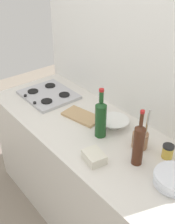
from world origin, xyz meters
TOP-DOWN VIEW (x-y plane):
  - ground_plane at (0.00, 0.00)m, footprint 6.00×6.00m
  - counter_block at (0.00, 0.00)m, footprint 1.80×0.70m
  - backsplash_panel at (0.00, 0.38)m, footprint 1.90×0.06m
  - stovetop_hob at (-0.56, 0.03)m, footprint 0.44×0.38m
  - plate_stack at (0.72, 0.02)m, footprint 0.23×0.23m
  - wine_bottle_leftmost at (0.14, -0.00)m, footprint 0.08×0.08m
  - wine_bottle_mid_left at (0.48, -0.01)m, footprint 0.06×0.06m
  - mixing_bowl at (0.12, 0.14)m, footprint 0.21×0.21m
  - butter_dish at (0.30, -0.20)m, footprint 0.15×0.13m
  - utensil_crock at (0.39, 0.11)m, footprint 0.10×0.10m
  - condiment_jar_front at (0.56, 0.17)m, footprint 0.07×0.07m
  - cutting_board at (-0.12, 0.04)m, footprint 0.31×0.21m

SIDE VIEW (x-z plane):
  - ground_plane at x=0.00m, z-range 0.00..0.00m
  - counter_block at x=0.00m, z-range 0.00..0.90m
  - cutting_board at x=-0.12m, z-range 0.90..0.92m
  - stovetop_hob at x=-0.56m, z-range 0.89..0.93m
  - butter_dish at x=0.30m, z-range 0.90..0.96m
  - mixing_bowl at x=0.12m, z-range 0.90..0.96m
  - plate_stack at x=0.72m, z-range 0.90..0.97m
  - condiment_jar_front at x=0.56m, z-range 0.90..0.99m
  - utensil_crock at x=0.39m, z-range 0.81..1.11m
  - wine_bottle_leftmost at x=0.14m, z-range 0.86..1.22m
  - wine_bottle_mid_left at x=0.48m, z-range 0.86..1.23m
  - backsplash_panel at x=0.00m, z-range 0.00..2.36m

